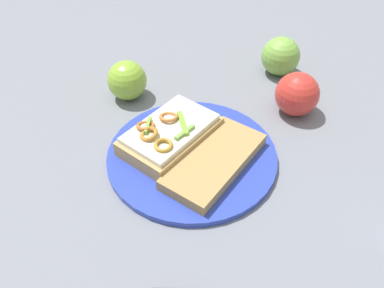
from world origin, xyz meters
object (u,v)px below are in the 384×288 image
sandwich (171,134)px  apple_0 (281,56)px  plate (192,156)px  bread_slice_side (214,161)px  apple_2 (127,80)px  apple_1 (297,94)px

sandwich → apple_0: apple_0 is taller
plate → apple_0: (0.30, 0.01, 0.03)m
plate → sandwich: (0.00, 0.04, 0.02)m
bread_slice_side → plate: bearing=86.7°
plate → bread_slice_side: bearing=-91.5°
plate → sandwich: size_ratio=1.68×
sandwich → bread_slice_side: size_ratio=0.89×
apple_2 → apple_1: bearing=-61.4°
bread_slice_side → apple_2: size_ratio=2.45×
sandwich → apple_1: size_ratio=2.06×
apple_1 → plate: bearing=160.1°
plate → bread_slice_side: bread_slice_side is taller
bread_slice_side → apple_0: size_ratio=2.34×
plate → sandwich: sandwich is taller
sandwich → apple_2: bearing=70.3°
plate → apple_1: apple_1 is taller
apple_2 → bread_slice_side: bearing=-104.2°
sandwich → apple_1: apple_1 is taller
plate → apple_0: apple_0 is taller
apple_1 → apple_2: bearing=118.6°
bread_slice_side → apple_1: (0.21, -0.03, 0.02)m
plate → sandwich: bearing=89.8°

